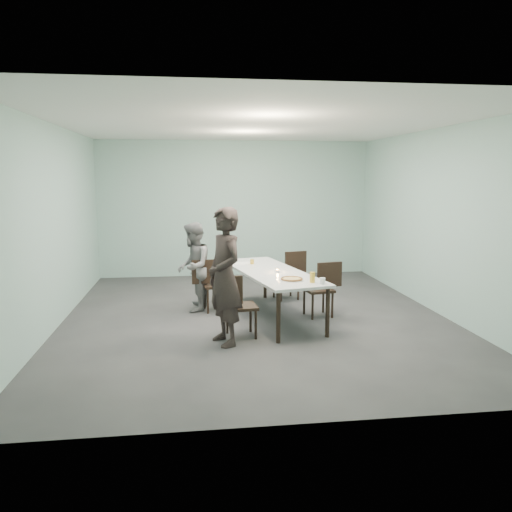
{
  "coord_description": "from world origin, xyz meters",
  "views": [
    {
      "loc": [
        -1.01,
        -7.64,
        2.23
      ],
      "look_at": [
        0.0,
        -0.06,
        1.0
      ],
      "focal_mm": 35.0,
      "sensor_mm": 36.0,
      "label": 1
    }
  ],
  "objects": [
    {
      "name": "amber_tumbler",
      "position": [
        0.03,
        0.65,
        0.79
      ],
      "size": [
        0.07,
        0.07,
        0.08
      ],
      "primitive_type": "cylinder",
      "color": "gold",
      "rests_on": "table"
    },
    {
      "name": "beer_glass",
      "position": [
        0.68,
        -0.95,
        0.82
      ],
      "size": [
        0.08,
        0.08,
        0.15
      ],
      "primitive_type": "cylinder",
      "color": "gold",
      "rests_on": "table"
    },
    {
      "name": "diner_far",
      "position": [
        -0.97,
        0.55,
        0.74
      ],
      "size": [
        0.66,
        0.8,
        1.48
      ],
      "primitive_type": "imported",
      "rotation": [
        0.0,
        0.0,
        -1.72
      ],
      "color": "slate",
      "rests_on": "ground"
    },
    {
      "name": "diner_near",
      "position": [
        -0.57,
        -1.19,
        0.92
      ],
      "size": [
        0.65,
        0.78,
        1.83
      ],
      "primitive_type": "imported",
      "rotation": [
        0.0,
        0.0,
        -1.19
      ],
      "color": "black",
      "rests_on": "ground"
    },
    {
      "name": "table",
      "position": [
        0.24,
        -0.0,
        0.69
      ],
      "size": [
        1.43,
        2.73,
        0.75
      ],
      "rotation": [
        0.0,
        0.0,
        0.21
      ],
      "color": "white",
      "rests_on": "ground"
    },
    {
      "name": "room_shell",
      "position": [
        0.0,
        0.0,
        2.03
      ],
      "size": [
        6.02,
        7.02,
        3.01
      ],
      "color": "#96BDB6",
      "rests_on": "ground"
    },
    {
      "name": "ground",
      "position": [
        0.0,
        0.0,
        0.0
      ],
      "size": [
        7.0,
        7.0,
        0.0
      ],
      "primitive_type": "plane",
      "color": "#333335",
      "rests_on": "ground"
    },
    {
      "name": "tealight",
      "position": [
        0.33,
        -0.14,
        0.77
      ],
      "size": [
        0.06,
        0.06,
        0.05
      ],
      "color": "silver",
      "rests_on": "table"
    },
    {
      "name": "chair_far_right",
      "position": [
        0.79,
        1.15,
        0.5
      ],
      "size": [
        0.65,
        0.5,
        0.87
      ],
      "rotation": [
        0.0,
        0.0,
        3.36
      ],
      "color": "black",
      "rests_on": "ground"
    },
    {
      "name": "chair_near_right",
      "position": [
        1.08,
        -0.05,
        0.5
      ],
      "size": [
        0.64,
        0.48,
        0.87
      ],
      "rotation": [
        0.0,
        0.0,
        3.31
      ],
      "color": "black",
      "rests_on": "ground"
    },
    {
      "name": "menu",
      "position": [
        -0.14,
        0.72,
        0.75
      ],
      "size": [
        0.34,
        0.28,
        0.01
      ],
      "primitive_type": "cube",
      "rotation": [
        0.0,
        0.0,
        0.21
      ],
      "color": "silver",
      "rests_on": "table"
    },
    {
      "name": "side_plate",
      "position": [
        0.5,
        -0.54,
        0.76
      ],
      "size": [
        0.18,
        0.18,
        0.01
      ],
      "primitive_type": "cylinder",
      "color": "white",
      "rests_on": "table"
    },
    {
      "name": "water_tumbler",
      "position": [
        0.79,
        -1.08,
        0.8
      ],
      "size": [
        0.08,
        0.08,
        0.09
      ],
      "primitive_type": "cylinder",
      "color": "silver",
      "rests_on": "table"
    },
    {
      "name": "pizza",
      "position": [
        0.42,
        -0.77,
        0.77
      ],
      "size": [
        0.34,
        0.34,
        0.04
      ],
      "color": "white",
      "rests_on": "table"
    },
    {
      "name": "chair_near_left",
      "position": [
        -0.4,
        -0.93,
        0.5
      ],
      "size": [
        0.63,
        0.46,
        0.87
      ],
      "rotation": [
        0.0,
        0.0,
        0.09
      ],
      "color": "black",
      "rests_on": "ground"
    },
    {
      "name": "chair_far_left",
      "position": [
        -0.68,
        0.48,
        0.5
      ],
      "size": [
        0.63,
        0.47,
        0.87
      ],
      "rotation": [
        0.0,
        0.0,
        0.13
      ],
      "color": "black",
      "rests_on": "ground"
    }
  ]
}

